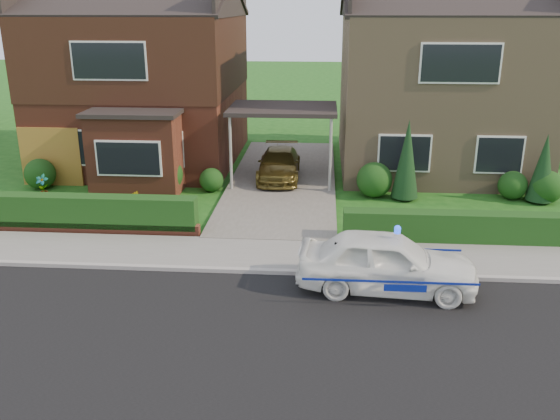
{
  "coord_description": "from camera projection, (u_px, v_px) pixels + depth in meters",
  "views": [
    {
      "loc": [
        1.44,
        -9.96,
        6.19
      ],
      "look_at": [
        0.44,
        3.5,
        1.5
      ],
      "focal_mm": 38.0,
      "sensor_mm": 36.0,
      "label": 1
    }
  ],
  "objects": [
    {
      "name": "dwarf_wall",
      "position": [
        66.0,
        228.0,
        16.85
      ],
      "size": [
        7.7,
        0.25,
        0.36
      ],
      "primitive_type": "cube",
      "color": "brown",
      "rests_on": "ground"
    },
    {
      "name": "hedge_left",
      "position": [
        69.0,
        232.0,
        17.06
      ],
      "size": [
        7.5,
        0.55,
        0.9
      ],
      "primitive_type": "cube",
      "color": "#163D13",
      "rests_on": "ground"
    },
    {
      "name": "hedge_right",
      "position": [
        480.0,
        244.0,
        16.15
      ],
      "size": [
        7.5,
        0.55,
        0.8
      ],
      "primitive_type": "cube",
      "color": "#163D13",
      "rests_on": "ground"
    },
    {
      "name": "driveway",
      "position": [
        283.0,
        180.0,
        21.86
      ],
      "size": [
        3.8,
        12.0,
        0.12
      ],
      "primitive_type": "cube",
      "color": "#666059",
      "rests_on": "ground"
    },
    {
      "name": "garage_door",
      "position": [
        51.0,
        157.0,
        21.13
      ],
      "size": [
        2.2,
        0.1,
        2.1
      ],
      "primitive_type": "cube",
      "color": "#946120",
      "rests_on": "ground"
    },
    {
      "name": "police_car",
      "position": [
        387.0,
        262.0,
        13.35
      ],
      "size": [
        3.71,
        4.15,
        1.54
      ],
      "rotation": [
        0.0,
        0.0,
        1.49
      ],
      "color": "white",
      "rests_on": "ground"
    },
    {
      "name": "carport_link",
      "position": [
        283.0,
        110.0,
        20.96
      ],
      "size": [
        3.8,
        3.0,
        2.77
      ],
      "color": "black",
      "rests_on": "ground"
    },
    {
      "name": "shrub_left_near",
      "position": [
        211.0,
        180.0,
        20.59
      ],
      "size": [
        0.84,
        0.84,
        0.84
      ],
      "primitive_type": "sphere",
      "color": "#163D13",
      "rests_on": "ground"
    },
    {
      "name": "shrub_left_far",
      "position": [
        40.0,
        174.0,
        20.88
      ],
      "size": [
        1.08,
        1.08,
        1.08
      ],
      "primitive_type": "sphere",
      "color": "#163D13",
      "rests_on": "ground"
    },
    {
      "name": "shrub_right_near",
      "position": [
        374.0,
        180.0,
        19.95
      ],
      "size": [
        1.2,
        1.2,
        1.2
      ],
      "primitive_type": "sphere",
      "color": "#163D13",
      "rests_on": "ground"
    },
    {
      "name": "conifer_a",
      "position": [
        407.0,
        162.0,
        19.46
      ],
      "size": [
        0.9,
        0.9,
        2.6
      ],
      "primitive_type": "cone",
      "color": "black",
      "rests_on": "ground"
    },
    {
      "name": "house_right",
      "position": [
        437.0,
        73.0,
        23.09
      ],
      "size": [
        7.5,
        8.06,
        7.25
      ],
      "color": "#8F7557",
      "rests_on": "ground"
    },
    {
      "name": "shrub_right_mid",
      "position": [
        513.0,
        185.0,
        19.76
      ],
      "size": [
        0.96,
        0.96,
        0.96
      ],
      "primitive_type": "sphere",
      "color": "#163D13",
      "rests_on": "ground"
    },
    {
      "name": "sidewalk",
      "position": [
        265.0,
        255.0,
        15.36
      ],
      "size": [
        60.0,
        2.0,
        0.1
      ],
      "primitive_type": "cube",
      "color": "slate",
      "rests_on": "ground"
    },
    {
      "name": "conifer_b",
      "position": [
        543.0,
        170.0,
        19.22
      ],
      "size": [
        0.9,
        0.9,
        2.2
      ],
      "primitive_type": "cone",
      "color": "black",
      "rests_on": "ground"
    },
    {
      "name": "kerb",
      "position": [
        260.0,
        271.0,
        14.37
      ],
      "size": [
        60.0,
        0.16,
        0.12
      ],
      "primitive_type": "cube",
      "color": "#9E9993",
      "rests_on": "ground"
    },
    {
      "name": "shrub_left_mid",
      "position": [
        164.0,
        175.0,
        20.34
      ],
      "size": [
        1.32,
        1.32,
        1.32
      ],
      "primitive_type": "sphere",
      "color": "#163D13",
      "rests_on": "ground"
    },
    {
      "name": "driveway_car",
      "position": [
        279.0,
        164.0,
        21.73
      ],
      "size": [
        1.54,
        3.67,
        1.06
      ],
      "primitive_type": "imported",
      "rotation": [
        0.0,
        0.0,
        0.01
      ],
      "color": "brown",
      "rests_on": "driveway"
    },
    {
      "name": "shrub_right_far",
      "position": [
        547.0,
        187.0,
        19.39
      ],
      "size": [
        1.08,
        1.08,
        1.08
      ],
      "primitive_type": "sphere",
      "color": "#163D13",
      "rests_on": "ground"
    },
    {
      "name": "potted_plant_a",
      "position": [
        43.0,
        187.0,
        19.82
      ],
      "size": [
        0.44,
        0.31,
        0.82
      ],
      "primitive_type": "imported",
      "rotation": [
        0.0,
        0.0,
        -0.04
      ],
      "color": "gray",
      "rests_on": "ground"
    },
    {
      "name": "potted_plant_c",
      "position": [
        188.0,
        214.0,
        17.49
      ],
      "size": [
        0.47,
        0.47,
        0.67
      ],
      "primitive_type": "imported",
      "rotation": [
        0.0,
        0.0,
        1.25
      ],
      "color": "gray",
      "rests_on": "ground"
    },
    {
      "name": "potted_plant_b",
      "position": [
        133.0,
        202.0,
        18.52
      ],
      "size": [
        0.48,
        0.46,
        0.69
      ],
      "primitive_type": "imported",
      "rotation": [
        0.0,
        0.0,
        0.52
      ],
      "color": "gray",
      "rests_on": "ground"
    },
    {
      "name": "road",
      "position": [
        244.0,
        341.0,
        11.52
      ],
      "size": [
        60.0,
        6.0,
        0.02
      ],
      "primitive_type": "cube",
      "color": "black",
      "rests_on": "ground"
    },
    {
      "name": "ground",
      "position": [
        244.0,
        341.0,
        11.52
      ],
      "size": [
        120.0,
        120.0,
        0.0
      ],
      "primitive_type": "plane",
      "color": "#184E14",
      "rests_on": "ground"
    },
    {
      "name": "house_left",
      "position": [
        145.0,
        67.0,
        23.77
      ],
      "size": [
        7.5,
        9.53,
        7.25
      ],
      "color": "brown",
      "rests_on": "ground"
    }
  ]
}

